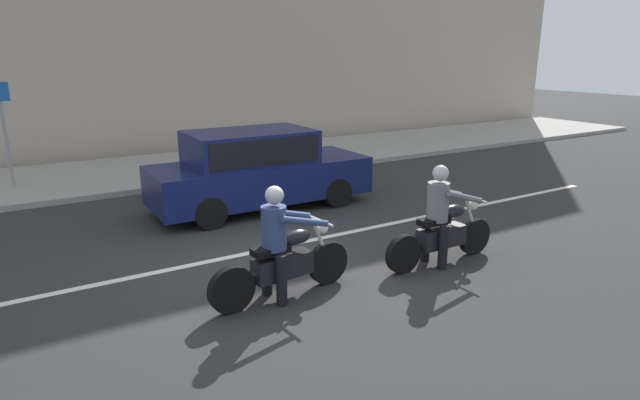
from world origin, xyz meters
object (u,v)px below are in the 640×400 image
Objects in this scene: motorcycle_with_rider_gray at (441,224)px; parked_sedan_navy at (257,169)px; motorcycle_with_rider_denim_blue at (281,253)px; street_sign_post at (4,124)px.

parked_sedan_navy reaches higher than motorcycle_with_rider_gray.
motorcycle_with_rider_denim_blue is 2.75m from motorcycle_with_rider_gray.
motorcycle_with_rider_gray is 4.53m from parked_sedan_navy.
street_sign_post reaches higher than motorcycle_with_rider_denim_blue.
parked_sedan_navy is at bearing 105.61° from motorcycle_with_rider_gray.
motorcycle_with_rider_denim_blue is at bearing -70.04° from street_sign_post.
parked_sedan_navy is at bearing 69.75° from motorcycle_with_rider_denim_blue.
motorcycle_with_rider_gray reaches higher than motorcycle_with_rider_denim_blue.
motorcycle_with_rider_denim_blue is 0.87× the size of street_sign_post.
street_sign_post is (-3.02, 8.33, 1.02)m from motorcycle_with_rider_denim_blue.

